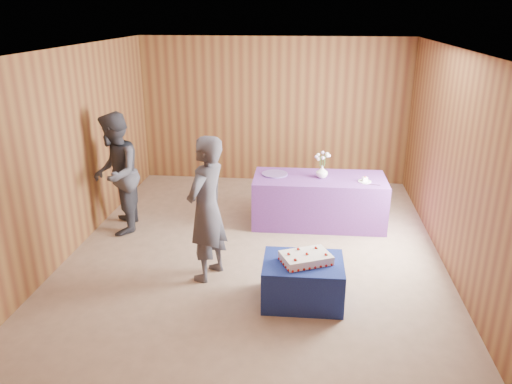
# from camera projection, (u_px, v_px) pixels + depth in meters

# --- Properties ---
(ground) EXTENTS (6.00, 6.00, 0.00)m
(ground) POSITION_uv_depth(u_px,v_px,m) (257.00, 248.00, 7.01)
(ground) COLOR gray
(ground) RESTS_ON ground
(room_shell) EXTENTS (5.04, 6.04, 2.72)m
(room_shell) POSITION_uv_depth(u_px,v_px,m) (257.00, 121.00, 6.38)
(room_shell) COLOR brown
(room_shell) RESTS_ON ground
(cake_table) EXTENTS (0.91, 0.71, 0.50)m
(cake_table) POSITION_uv_depth(u_px,v_px,m) (303.00, 281.00, 5.65)
(cake_table) COLOR navy
(cake_table) RESTS_ON ground
(serving_table) EXTENTS (2.01, 0.93, 0.75)m
(serving_table) POSITION_uv_depth(u_px,v_px,m) (319.00, 200.00, 7.69)
(serving_table) COLOR #6A3491
(serving_table) RESTS_ON ground
(sheet_cake) EXTENTS (0.66, 0.57, 0.13)m
(sheet_cake) POSITION_uv_depth(u_px,v_px,m) (306.00, 258.00, 5.55)
(sheet_cake) COLOR white
(sheet_cake) RESTS_ON cake_table
(vase) EXTENTS (0.23, 0.23, 0.19)m
(vase) POSITION_uv_depth(u_px,v_px,m) (322.00, 172.00, 7.52)
(vase) COLOR white
(vase) RESTS_ON serving_table
(flower_spray) EXTENTS (0.24, 0.24, 0.18)m
(flower_spray) POSITION_uv_depth(u_px,v_px,m) (323.00, 156.00, 7.44)
(flower_spray) COLOR #346629
(flower_spray) RESTS_ON vase
(platter) EXTENTS (0.43, 0.43, 0.02)m
(platter) POSITION_uv_depth(u_px,v_px,m) (275.00, 174.00, 7.69)
(platter) COLOR #664B97
(platter) RESTS_ON serving_table
(plate) EXTENTS (0.20, 0.20, 0.01)m
(plate) POSITION_uv_depth(u_px,v_px,m) (365.00, 181.00, 7.37)
(plate) COLOR white
(plate) RESTS_ON serving_table
(cake_slice) EXTENTS (0.09, 0.08, 0.08)m
(cake_slice) POSITION_uv_depth(u_px,v_px,m) (365.00, 179.00, 7.36)
(cake_slice) COLOR white
(cake_slice) RESTS_ON plate
(knife) EXTENTS (0.26, 0.05, 0.00)m
(knife) POSITION_uv_depth(u_px,v_px,m) (371.00, 185.00, 7.25)
(knife) COLOR #B4B4B9
(knife) RESTS_ON serving_table
(guest_left) EXTENTS (0.64, 0.77, 1.80)m
(guest_left) POSITION_uv_depth(u_px,v_px,m) (207.00, 209.00, 5.96)
(guest_left) COLOR #3C3B46
(guest_left) RESTS_ON ground
(guest_right) EXTENTS (0.86, 1.01, 1.80)m
(guest_right) POSITION_uv_depth(u_px,v_px,m) (116.00, 174.00, 7.25)
(guest_right) COLOR #34353F
(guest_right) RESTS_ON ground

